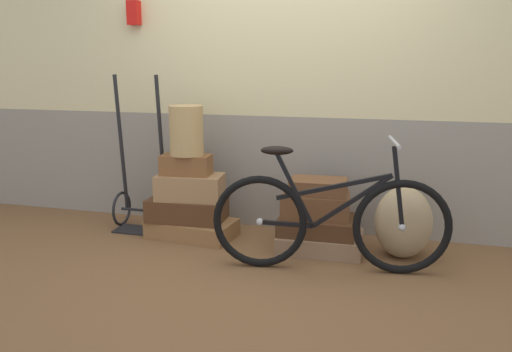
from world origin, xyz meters
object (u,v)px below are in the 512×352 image
Objects in this scene: suitcase_0 at (192,228)px; suitcase_4 at (320,242)px; suitcase_3 at (186,165)px; burlap_sack at (403,222)px; suitcase_2 at (190,187)px; suitcase_5 at (318,225)px; suitcase_6 at (316,204)px; suitcase_1 at (187,209)px; bicycle at (329,221)px; suitcase_7 at (318,187)px; wicker_basket at (186,130)px; luggage_trolley at (142,195)px.

suitcase_4 is (1.06, -0.03, -0.00)m from suitcase_0.
burlap_sack is (1.69, -0.00, -0.34)m from suitcase_3.
suitcase_2 is 0.92× the size of suitcase_5.
suitcase_0 is 1.36× the size of suitcase_6.
suitcase_4 is at bearing -42.83° from suitcase_6.
suitcase_1 is 1.21× the size of suitcase_6.
bicycle is (0.11, -0.37, 0.29)m from suitcase_4.
suitcase_6 is at bearing 110.98° from bicycle.
suitcase_2 reaches higher than suitcase_6.
suitcase_3 reaches higher than burlap_sack.
suitcase_6 is 0.65m from burlap_sack.
suitcase_3 reaches higher than suitcase_4.
suitcase_7 reaches higher than suitcase_4.
suitcase_1 is 0.65m from wicker_basket.
suitcase_3 is 0.93× the size of suitcase_7.
suitcase_5 is 1.08× the size of burlap_sack.
suitcase_6 reaches higher than suitcase_0.
suitcase_3 is 0.56m from luggage_trolley.
burlap_sack is at bearing -3.97° from suitcase_7.
suitcase_1 is 0.38× the size of bicycle.
suitcase_1 is 1.10m from suitcase_7.
suitcase_5 is 0.36× the size of bicycle.
wicker_basket is (-1.05, -0.01, 0.39)m from suitcase_7.
suitcase_0 is 1.64× the size of suitcase_7.
suitcase_6 is 1.30× the size of wicker_basket.
suitcase_2 is at bearing 177.99° from suitcase_7.
burlap_sack is (0.63, -0.02, -0.22)m from suitcase_7.
suitcase_4 is at bearing -178.83° from burlap_sack.
suitcase_6 is 0.39× the size of luggage_trolley.
suitcase_5 is at bearing 109.71° from bicycle.
wicker_basket is at bearing 175.33° from suitcase_6.
burlap_sack is at bearing -1.01° from suitcase_4.
suitcase_5 is 1.13× the size of suitcase_6.
suitcase_0 is 1.11m from suitcase_7.
suitcase_5 is 0.44× the size of luggage_trolley.
luggage_trolley is (-0.49, 0.09, 0.22)m from suitcase_0.
wicker_basket is (-1.08, 0.02, 0.81)m from suitcase_4.
luggage_trolley reaches higher than suitcase_4.
suitcase_3 is at bearing 176.95° from suitcase_4.
wicker_basket is (-0.02, -0.01, 0.81)m from suitcase_0.
suitcase_4 is 1.49× the size of suitcase_7.
suitcase_4 is 1.09× the size of suitcase_5.
burlap_sack is (0.60, 0.01, 0.20)m from suitcase_4.
suitcase_5 is (1.06, -0.02, -0.40)m from suitcase_3.
suitcase_5 is 0.16m from suitcase_6.
suitcase_4 is (1.10, -0.03, -0.16)m from suitcase_1.
suitcase_4 is (1.06, -0.02, -0.35)m from suitcase_2.
suitcase_6 is 1.16m from wicker_basket.
suitcase_6 is at bearing 156.27° from suitcase_7.
burlap_sack reaches higher than suitcase_0.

